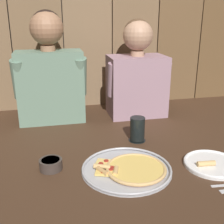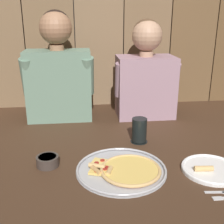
% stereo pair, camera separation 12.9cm
% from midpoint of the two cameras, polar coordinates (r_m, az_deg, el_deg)
% --- Properties ---
extents(ground_plane, '(3.20, 3.20, 0.00)m').
position_cam_midpoint_polar(ground_plane, '(1.27, -2.24, -9.23)').
color(ground_plane, '#422B1C').
extents(pizza_tray, '(0.36, 0.36, 0.03)m').
position_cam_midpoint_polar(pizza_tray, '(1.17, 0.20, -11.28)').
color(pizza_tray, '#B2B2B7').
rests_on(pizza_tray, ground).
extents(dinner_plate, '(0.23, 0.23, 0.03)m').
position_cam_midpoint_polar(dinner_plate, '(1.26, 16.52, -9.91)').
color(dinner_plate, white).
rests_on(dinner_plate, ground).
extents(drinking_glass, '(0.08, 0.08, 0.12)m').
position_cam_midpoint_polar(drinking_glass, '(1.41, 2.47, -3.52)').
color(drinking_glass, black).
rests_on(drinking_glass, ground).
extents(dipping_bowl, '(0.09, 0.09, 0.04)m').
position_cam_midpoint_polar(dipping_bowl, '(1.22, -15.12, -9.99)').
color(dipping_bowl, '#3D332D').
rests_on(dipping_bowl, ground).
extents(diner_left, '(0.40, 0.20, 0.62)m').
position_cam_midpoint_polar(diner_left, '(1.67, -14.49, 7.77)').
color(diner_left, slate).
rests_on(diner_left, ground).
extents(diner_right, '(0.38, 0.23, 0.57)m').
position_cam_midpoint_polar(diner_right, '(1.74, 2.85, 7.62)').
color(diner_right, gray).
rests_on(diner_right, ground).
extents(wooden_backdrop_wall, '(2.19, 0.03, 1.18)m').
position_cam_midpoint_polar(wooden_backdrop_wall, '(1.91, -6.97, 18.58)').
color(wooden_backdrop_wall, brown).
rests_on(wooden_backdrop_wall, ground).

